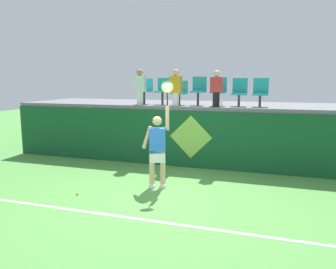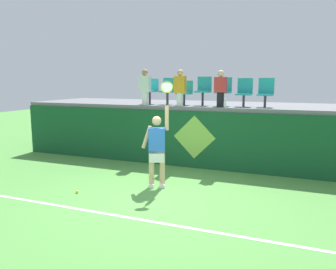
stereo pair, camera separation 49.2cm
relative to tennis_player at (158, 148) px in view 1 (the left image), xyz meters
The scene contains 18 objects.
ground_plane 1.26m from the tennis_player, 64.34° to the right, with size 40.00×40.00×0.00m, color #519342.
court_back_wall 2.16m from the tennis_player, 80.62° to the left, with size 12.35×0.20×1.68m, color #144C28.
spectator_platform 3.71m from the tennis_player, 84.42° to the left, with size 12.35×3.05×0.12m, color slate.
court_baseline_stripe 2.16m from the tennis_player, 79.51° to the right, with size 11.11×0.08×0.01m, color white.
tennis_player is the anchor object (origin of this frame).
tennis_ball 2.10m from the tennis_player, 143.81° to the right, with size 0.07×0.07×0.07m, color #D1E533.
water_bottle 2.65m from the tennis_player, 62.60° to the left, with size 0.06×0.06×0.24m, color white.
stadium_chair_0 3.39m from the tennis_player, 117.41° to the left, with size 0.44×0.42×0.82m.
stadium_chair_1 3.18m from the tennis_player, 106.44° to the left, with size 0.44×0.42×0.84m.
stadium_chair_2 3.06m from the tennis_player, 95.45° to the left, with size 0.44×0.42×0.75m.
stadium_chair_3 3.10m from the tennis_player, 83.23° to the left, with size 0.44×0.42×0.88m.
stadium_chair_4 3.22m from the tennis_player, 71.11° to the left, with size 0.44×0.42×0.85m.
stadium_chair_5 3.44m from the tennis_player, 60.69° to the left, with size 0.44×0.42×0.83m.
stadium_chair_6 3.76m from the tennis_player, 52.16° to the left, with size 0.44×0.42×0.83m.
spectator_0 3.11m from the tennis_player, 121.38° to the left, with size 0.34×0.20×1.10m.
spectator_1 2.72m from the tennis_player, 96.51° to the left, with size 0.34×0.20×1.08m.
spectator_2 2.90m from the tennis_player, 68.07° to the left, with size 0.34×0.20×1.05m.
wall_signage_mount 2.26m from the tennis_player, 81.74° to the left, with size 1.27×0.01×1.56m.
Camera 1 is at (2.33, -6.58, 2.55)m, focal length 35.73 mm.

